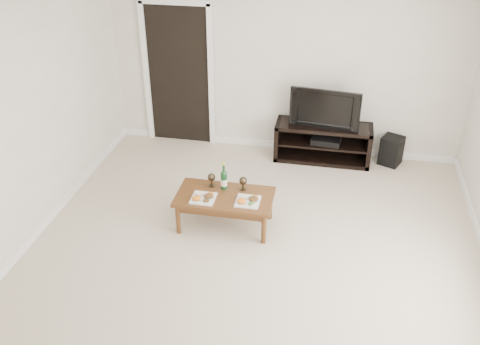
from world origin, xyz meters
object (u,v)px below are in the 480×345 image
object	(u,v)px
subwoofer	(391,150)
coffee_table	(225,211)
television	(326,107)
media_console	(323,143)

from	to	relation	value
subwoofer	coffee_table	bearing A→B (deg)	-112.57
television	coffee_table	xyz separation A→B (m)	(-1.02, -1.84, -0.62)
media_console	coffee_table	bearing A→B (deg)	-118.95
television	coffee_table	world-z (taller)	television
subwoofer	coffee_table	distance (m)	2.76
media_console	coffee_table	size ratio (longest dim) A/B	1.21
media_console	coffee_table	world-z (taller)	media_console
coffee_table	subwoofer	bearing A→B (deg)	44.07
media_console	coffee_table	distance (m)	2.11
media_console	television	size ratio (longest dim) A/B	1.40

